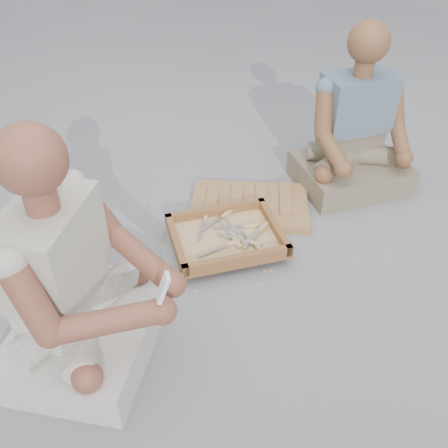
{
  "coord_description": "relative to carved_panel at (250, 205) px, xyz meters",
  "views": [
    {
      "loc": [
        -0.37,
        -1.53,
        1.58
      ],
      "look_at": [
        -0.12,
        0.1,
        0.3
      ],
      "focal_mm": 40.0,
      "sensor_mm": 36.0,
      "label": 1
    }
  ],
  "objects": [
    {
      "name": "ground",
      "position": [
        -0.1,
        -0.6,
        -0.02
      ],
      "size": [
        60.0,
        60.0,
        0.0
      ],
      "primitive_type": "plane",
      "color": "gray",
      "rests_on": "ground"
    },
    {
      "name": "carved_panel",
      "position": [
        0.0,
        0.0,
        0.0
      ],
      "size": [
        0.7,
        0.54,
        0.04
      ],
      "primitive_type": "cube",
      "rotation": [
        0.0,
        0.0,
        -0.22
      ],
      "color": "olive",
      "rests_on": "ground"
    },
    {
      "name": "tool_tray",
      "position": [
        -0.17,
        -0.3,
        0.04
      ],
      "size": [
        0.57,
        0.48,
        0.07
      ],
      "rotation": [
        0.0,
        0.0,
        0.12
      ],
      "color": "brown",
      "rests_on": "carved_panel"
    },
    {
      "name": "chisel_0",
      "position": [
        -0.06,
        -0.24,
        0.05
      ],
      "size": [
        0.22,
        0.03,
        0.02
      ],
      "rotation": [
        0.0,
        0.0,
        -0.06
      ],
      "color": "silver",
      "rests_on": "tool_tray"
    },
    {
      "name": "chisel_1",
      "position": [
        -0.17,
        -0.37,
        0.05
      ],
      "size": [
        0.21,
        0.1,
        0.02
      ],
      "rotation": [
        0.0,
        0.0,
        0.37
      ],
      "color": "silver",
      "rests_on": "tool_tray"
    },
    {
      "name": "chisel_2",
      "position": [
        -0.07,
        -0.37,
        0.06
      ],
      "size": [
        0.2,
        0.13,
        0.02
      ],
      "rotation": [
        0.0,
        0.0,
        -0.53
      ],
      "color": "silver",
      "rests_on": "tool_tray"
    },
    {
      "name": "chisel_3",
      "position": [
        -0.26,
        -0.15,
        0.05
      ],
      "size": [
        0.08,
        0.22,
        0.02
      ],
      "rotation": [
        0.0,
        0.0,
        1.26
      ],
      "color": "silver",
      "rests_on": "tool_tray"
    },
    {
      "name": "chisel_4",
      "position": [
        -0.16,
        -0.14,
        0.06
      ],
      "size": [
        0.18,
        0.15,
        0.02
      ],
      "rotation": [
        0.0,
        0.0,
        0.68
      ],
      "color": "silver",
      "rests_on": "tool_tray"
    },
    {
      "name": "chisel_5",
      "position": [
        -0.0,
        -0.29,
        0.06
      ],
      "size": [
        0.16,
        0.18,
        0.02
      ],
      "rotation": [
        0.0,
        0.0,
        0.85
      ],
      "color": "silver",
      "rests_on": "tool_tray"
    },
    {
      "name": "chisel_6",
      "position": [
        -0.11,
        -0.32,
        0.05
      ],
      "size": [
        0.08,
        0.22,
        0.02
      ],
      "rotation": [
        0.0,
        0.0,
        -1.27
      ],
      "color": "silver",
      "rests_on": "tool_tray"
    },
    {
      "name": "chisel_7",
      "position": [
        -0.04,
        -0.42,
        0.06
      ],
      "size": [
        0.1,
        0.21,
        0.02
      ],
      "rotation": [
        0.0,
        0.0,
        -1.18
      ],
      "color": "silver",
      "rests_on": "tool_tray"
    },
    {
      "name": "chisel_8",
      "position": [
        -0.14,
        -0.34,
        0.05
      ],
      "size": [
        0.08,
        0.22,
        0.02
      ],
      "rotation": [
        0.0,
        0.0,
        -1.28
      ],
      "color": "silver",
      "rests_on": "tool_tray"
    },
    {
      "name": "wood_chip_0",
      "position": [
        -0.03,
        -0.49,
        -0.02
      ],
      "size": [
        0.02,
        0.02,
        0.0
      ],
      "primitive_type": "cube",
      "rotation": [
        0.0,
        0.0,
        1.48
      ],
      "color": "tan",
      "rests_on": "ground"
    },
    {
      "name": "wood_chip_1",
      "position": [
        0.1,
        -0.25,
        -0.02
      ],
      "size": [
        0.02,
        0.02,
        0.0
      ],
      "primitive_type": "cube",
      "rotation": [
        0.0,
        0.0,
        3.0
      ],
      "color": "tan",
      "rests_on": "ground"
    },
    {
      "name": "wood_chip_2",
      "position": [
        -0.29,
        -0.22,
        -0.02
      ],
      "size": [
        0.02,
        0.02,
        0.0
      ],
      "primitive_type": "cube",
      "rotation": [
        0.0,
        0.0,
        1.78
      ],
      "color": "tan",
      "rests_on": "ground"
    },
    {
      "name": "wood_chip_3",
      "position": [
        -0.46,
        -0.54,
        -0.02
      ],
      "size": [
        0.02,
        0.02,
        0.0
      ],
      "primitive_type": "cube",
      "rotation": [
        0.0,
        0.0,
        2.72
      ],
      "color": "tan",
      "rests_on": "ground"
    },
    {
      "name": "wood_chip_4",
      "position": [
        -0.07,
        -0.58,
        -0.02
      ],
      "size": [
        0.02,
        0.02,
        0.0
      ],
      "primitive_type": "cube",
      "rotation": [
        0.0,
        0.0,
        0.7
      ],
      "color": "tan",
      "rests_on": "ground"
    },
    {
      "name": "wood_chip_5",
      "position": [
        0.0,
        -0.49,
        -0.02
      ],
      "size": [
        0.02,
        0.02,
        0.0
      ],
      "primitive_type": "cube",
      "rotation": [
        0.0,
        0.0,
        3.02
      ],
      "color": "tan",
      "rests_on": "ground"
    },
    {
      "name": "wood_chip_6",
      "position": [
        -0.27,
        -0.27,
        -0.02
      ],
      "size": [
        0.02,
        0.02,
        0.0
      ],
      "primitive_type": "cube",
      "rotation": [
        0.0,
        0.0,
        0.12
      ],
      "color": "tan",
      "rests_on": "ground"
    },
    {
      "name": "wood_chip_7",
      "position": [
        -0.35,
        -0.57,
        -0.02
      ],
      "size": [
        0.02,
        0.02,
        0.0
      ],
      "primitive_type": "cube",
      "rotation": [
        0.0,
        0.0,
        0.12
      ],
      "color": "tan",
      "rests_on": "ground"
    },
    {
      "name": "wood_chip_8",
      "position": [
        -0.49,
        -0.23,
        -0.02
      ],
      "size": [
        0.02,
        0.02,
        0.0
      ],
      "primitive_type": "cube",
      "rotation": [
        0.0,
        0.0,
        2.34
      ],
      "color": "tan",
      "rests_on": "ground"
    },
    {
      "name": "wood_chip_9",
      "position": [
        -0.4,
        -0.05,
        -0.02
      ],
      "size": [
        0.02,
        0.02,
        0.0
      ],
      "primitive_type": "cube",
      "rotation": [
        0.0,
        0.0,
        1.35
      ],
      "color": "tan",
      "rests_on": "ground"
    },
    {
      "name": "wood_chip_10",
      "position": [
        -0.34,
        -0.19,
        -0.02
      ],
      "size": [
        0.02,
        0.02,
        0.0
      ],
      "primitive_type": "cube",
      "rotation": [
        0.0,
        0.0,
        1.8
      ],
      "color": "tan",
      "rests_on": "ground"
    },
    {
      "name": "wood_chip_11",
      "position": [
        -0.3,
        -0.21,
        -0.02
      ],
      "size": [
        0.02,
        0.02,
        0.0
      ],
      "primitive_type": "cube",
      "rotation": [
        0.0,
        0.0,
        0.98
      ],
      "color": "tan",
      "rests_on": "ground"
    },
    {
      "name": "craftsman",
      "position": [
        -0.8,
        -0.81,
        0.3
      ],
      "size": [
        0.72,
        0.74,
        0.95
      ],
      "rotation": [
        0.0,
        0.0,
        -1.92
      ],
      "color": "silver",
      "rests_on": "ground"
    },
    {
      "name": "companion",
      "position": [
        0.61,
        0.17,
        0.28
      ],
      "size": [
        0.64,
        0.55,
        0.9
      ],
      "rotation": [
        0.0,
        0.0,
        3.3
      ],
      "color": "gray",
      "rests_on": "ground"
    },
    {
      "name": "mobile_phone",
      "position": [
        -0.49,
        -0.99,
        0.43
      ],
      "size": [
        0.05,
        0.05,
        0.11
      ],
      "rotation": [
        -0.35,
        0.0,
        -1.51
      ],
      "color": "white",
      "rests_on": "craftsman"
    }
  ]
}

